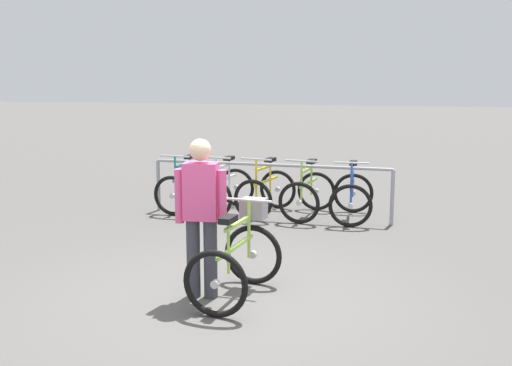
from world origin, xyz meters
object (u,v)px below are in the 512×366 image
(racked_bike_lime, at_px, (308,195))
(featured_bicycle, at_px, (239,255))
(racked_bike_blue, at_px, (352,197))
(person_with_featured_bike, at_px, (201,211))
(racked_bike_white, at_px, (225,190))
(racked_bike_yellow, at_px, (266,192))
(racked_bike_teal, at_px, (186,188))

(racked_bike_lime, relative_size, featured_bicycle, 0.98)
(racked_bike_blue, bearing_deg, person_with_featured_bike, -107.76)
(racked_bike_white, xyz_separation_m, racked_bike_blue, (2.10, -0.09, 0.00))
(racked_bike_yellow, bearing_deg, racked_bike_teal, 177.44)
(racked_bike_yellow, bearing_deg, racked_bike_white, 177.45)
(racked_bike_teal, bearing_deg, featured_bicycle, -63.37)
(racked_bike_white, bearing_deg, racked_bike_lime, -2.56)
(racked_bike_white, xyz_separation_m, racked_bike_yellow, (0.70, -0.03, 0.00))
(person_with_featured_bike, bearing_deg, featured_bicycle, 14.83)
(racked_bike_teal, distance_m, racked_bike_white, 0.70)
(racked_bike_white, relative_size, racked_bike_yellow, 0.98)
(racked_bike_yellow, distance_m, person_with_featured_bike, 3.93)
(racked_bike_teal, relative_size, featured_bicycle, 0.96)
(racked_bike_blue, xyz_separation_m, featured_bicycle, (-0.86, -3.73, 0.08))
(racked_bike_teal, height_order, racked_bike_yellow, same)
(racked_bike_yellow, xyz_separation_m, racked_bike_lime, (0.70, -0.03, 0.00))
(racked_bike_blue, relative_size, person_with_featured_bike, 0.68)
(racked_bike_white, relative_size, person_with_featured_bike, 0.72)
(featured_bicycle, bearing_deg, racked_bike_yellow, 98.04)
(racked_bike_white, distance_m, person_with_featured_bike, 4.06)
(racked_bike_lime, relative_size, person_with_featured_bike, 0.73)
(racked_bike_white, bearing_deg, person_with_featured_bike, -77.48)
(racked_bike_lime, bearing_deg, racked_bike_teal, 177.44)
(racked_bike_lime, distance_m, person_with_featured_bike, 3.93)
(racked_bike_teal, relative_size, racked_bike_white, 1.00)
(racked_bike_yellow, bearing_deg, person_with_featured_bike, -87.47)
(racked_bike_blue, distance_m, person_with_featured_bike, 4.06)
(racked_bike_teal, bearing_deg, racked_bike_lime, -2.56)
(racked_bike_teal, xyz_separation_m, racked_bike_white, (0.70, -0.03, 0.00))
(racked_bike_lime, distance_m, racked_bike_blue, 0.70)
(racked_bike_yellow, relative_size, racked_bike_blue, 1.07)
(racked_bike_white, relative_size, racked_bike_blue, 1.05)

